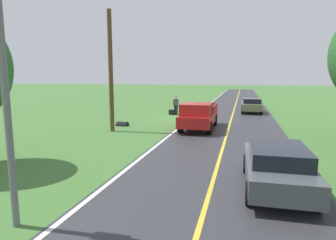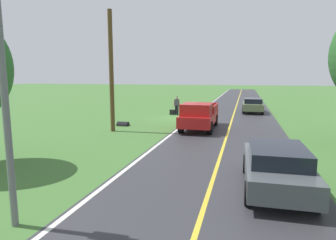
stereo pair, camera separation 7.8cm
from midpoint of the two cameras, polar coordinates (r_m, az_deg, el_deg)
ground_plane at (r=24.51m, az=2.76°, el=0.33°), size 200.00×200.00×0.00m
road_surface at (r=23.99m, az=12.57°, el=-0.04°), size 7.00×120.00×0.00m
lane_edge_line at (r=24.35m, az=4.74°, el=0.27°), size 0.16×117.60×0.00m
lane_centre_line at (r=23.99m, az=12.57°, el=-0.03°), size 0.14×117.60×0.00m
hitchhiker_walking at (r=26.65m, az=1.84°, el=3.12°), size 0.62×0.51×1.75m
suitcase_carried at (r=26.75m, az=0.92°, el=1.55°), size 0.46×0.21×0.48m
pickup_truck_passing at (r=19.30m, az=6.26°, el=0.96°), size 2.10×5.40×1.82m
sedan_mid_oncoming at (r=9.69m, az=20.81°, el=-8.47°), size 2.00×4.44×1.41m
sedan_near_oncoming at (r=29.53m, az=16.44°, el=2.87°), size 1.96×4.42×1.41m
utility_pole_roadside at (r=18.77m, az=-11.01°, el=9.29°), size 0.28×0.28×7.59m
drainage_culvert at (r=21.06m, az=-8.76°, el=-1.12°), size 0.80×0.60×0.60m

